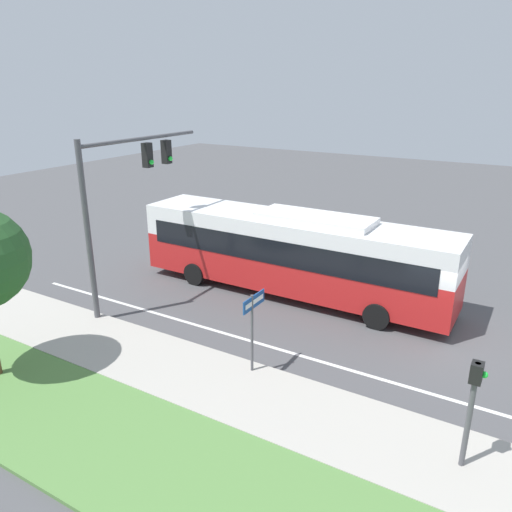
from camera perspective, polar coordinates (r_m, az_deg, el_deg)
name	(u,v)px	position (r m, az deg, el deg)	size (l,w,h in m)	color
ground_plane	(443,335)	(17.93, 20.54, -8.47)	(80.00, 80.00, 0.00)	#4C4C4F
sidewalk	(388,443)	(12.71, 14.84, -20.00)	(2.80, 80.00, 0.12)	#ADA89E
lane_divider_near	(416,389)	(14.82, 17.78, -14.30)	(0.14, 30.00, 0.01)	silver
bus	(292,250)	(19.33, 4.14, 0.70)	(2.65, 12.45, 3.34)	red
signal_gantry	(124,186)	(18.44, -14.89, 7.72)	(5.96, 0.41, 6.28)	#4C4C51
pedestrian_signal	(473,398)	(11.57, 23.52, -14.64)	(0.28, 0.34, 2.64)	#4C4C51
street_sign	(253,320)	(14.02, -0.36, -7.33)	(1.10, 0.08, 2.48)	#4C4C51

